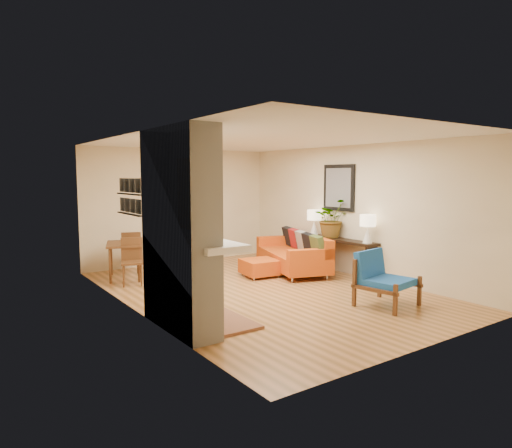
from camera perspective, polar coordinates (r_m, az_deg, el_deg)
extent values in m
plane|color=#C2824A|center=(8.04, 0.82, -8.30)|extent=(6.50, 6.50, 0.00)
plane|color=white|center=(7.82, 0.85, 10.50)|extent=(6.50, 6.50, 0.00)
plane|color=#FBEBC4|center=(10.62, -9.47, 2.21)|extent=(4.50, 0.00, 4.50)
plane|color=#FBEBC4|center=(5.54, 20.91, -1.52)|extent=(4.50, 0.00, 4.50)
plane|color=#FBEBC4|center=(6.77, -14.82, -0.02)|extent=(0.00, 6.50, 6.50)
plane|color=#FBEBC4|center=(9.32, 12.14, 1.64)|extent=(0.00, 6.50, 6.50)
cube|color=black|center=(10.73, -8.17, 0.93)|extent=(0.88, 0.06, 2.10)
cube|color=white|center=(10.51, -10.53, 0.79)|extent=(0.10, 0.08, 2.18)
cube|color=white|center=(10.95, -5.86, 1.06)|extent=(0.10, 0.08, 2.18)
cube|color=white|center=(10.68, -8.24, 6.71)|extent=(1.08, 0.08, 0.10)
cube|color=black|center=(9.55, 10.32, 4.49)|extent=(0.04, 0.85, 0.95)
cube|color=slate|center=(9.53, 10.21, 4.48)|extent=(0.01, 0.70, 0.80)
cube|color=black|center=(7.10, -15.51, 1.20)|extent=(0.06, 0.95, 0.02)
cube|color=black|center=(7.08, -15.58, 3.62)|extent=(0.06, 0.95, 0.02)
cube|color=white|center=(5.89, -9.66, 4.69)|extent=(0.42, 1.50, 1.48)
cube|color=white|center=(6.06, -9.44, -7.70)|extent=(0.42, 1.50, 1.12)
cube|color=white|center=(6.06, -7.40, -2.27)|extent=(0.60, 1.68, 0.08)
cube|color=black|center=(6.18, -7.61, -8.46)|extent=(0.03, 0.72, 0.78)
cube|color=brown|center=(6.43, -5.17, -11.83)|extent=(0.75, 1.30, 0.04)
cube|color=black|center=(6.26, -6.65, -9.30)|extent=(0.30, 0.36, 0.48)
cylinder|color=black|center=(6.16, -6.70, -5.34)|extent=(0.10, 0.10, 0.40)
cube|color=gold|center=(5.99, -7.69, 3.69)|extent=(0.04, 0.95, 0.95)
cube|color=silver|center=(6.00, -7.52, 3.69)|extent=(0.01, 0.82, 0.82)
cylinder|color=silver|center=(8.67, 4.56, -6.91)|extent=(0.05, 0.05, 0.10)
cylinder|color=silver|center=(8.95, 8.87, -6.56)|extent=(0.05, 0.05, 0.10)
cylinder|color=silver|center=(10.43, 0.79, -4.69)|extent=(0.05, 0.05, 0.10)
cylinder|color=silver|center=(10.67, 4.47, -4.47)|extent=(0.05, 0.05, 0.10)
cube|color=orange|center=(9.63, 4.52, -4.37)|extent=(1.55, 2.33, 0.31)
cube|color=orange|center=(9.71, 6.51, -2.32)|extent=(0.87, 2.10, 0.36)
cube|color=orange|center=(8.69, 6.87, -3.82)|extent=(0.93, 0.47, 0.20)
cube|color=orange|center=(10.50, 2.61, -2.08)|extent=(0.93, 0.47, 0.20)
cube|color=#445524|center=(8.90, 7.73, -2.79)|extent=(0.32, 0.45, 0.43)
cube|color=black|center=(9.27, 6.69, -2.43)|extent=(0.32, 0.45, 0.43)
cube|color=#989994|center=(9.65, 5.73, -2.09)|extent=(0.32, 0.45, 0.43)
cube|color=maroon|center=(9.98, 4.95, -1.81)|extent=(0.32, 0.45, 0.43)
cube|color=black|center=(10.35, 4.12, -1.52)|extent=(0.32, 0.45, 0.43)
cylinder|color=silver|center=(8.78, -0.24, -6.90)|extent=(0.04, 0.04, 0.05)
cylinder|color=silver|center=(9.03, 2.83, -6.54)|extent=(0.04, 0.04, 0.05)
cylinder|color=silver|center=(9.25, -1.77, -6.23)|extent=(0.04, 0.04, 0.05)
cylinder|color=silver|center=(9.49, 1.18, -5.92)|extent=(0.04, 0.04, 0.05)
cube|color=orange|center=(9.10, 0.50, -5.36)|extent=(0.75, 0.75, 0.28)
cube|color=brown|center=(7.02, 14.56, -8.00)|extent=(0.18, 0.78, 0.05)
cube|color=brown|center=(6.88, 17.02, -9.08)|extent=(0.06, 0.06, 0.46)
cube|color=brown|center=(7.18, 12.21, -7.20)|extent=(0.06, 0.06, 0.73)
cube|color=brown|center=(7.66, 17.45, -6.92)|extent=(0.18, 0.78, 0.05)
cube|color=brown|center=(7.53, 19.75, -7.87)|extent=(0.06, 0.06, 0.46)
cube|color=brown|center=(7.81, 15.23, -6.22)|extent=(0.06, 0.06, 0.73)
cube|color=blue|center=(7.32, 16.08, -6.96)|extent=(0.78, 0.75, 0.10)
cube|color=blue|center=(7.42, 14.04, -4.77)|extent=(0.70, 0.29, 0.43)
cube|color=brown|center=(9.20, -16.17, -2.41)|extent=(0.91, 1.08, 0.04)
cylinder|color=brown|center=(8.87, -17.78, -5.04)|extent=(0.05, 0.05, 0.66)
cylinder|color=brown|center=(8.87, -14.45, -4.95)|extent=(0.05, 0.05, 0.66)
cylinder|color=brown|center=(9.65, -17.63, -4.16)|extent=(0.05, 0.05, 0.66)
cylinder|color=brown|center=(9.65, -14.57, -4.08)|extent=(0.05, 0.05, 0.66)
cube|color=brown|center=(8.65, -15.22, -4.69)|extent=(0.49, 0.49, 0.04)
cube|color=brown|center=(8.80, -15.28, -3.00)|extent=(0.38, 0.16, 0.42)
cylinder|color=brown|center=(8.54, -16.22, -6.30)|extent=(0.04, 0.04, 0.40)
cylinder|color=brown|center=(8.55, -14.12, -6.24)|extent=(0.04, 0.04, 0.40)
cylinder|color=brown|center=(8.85, -16.21, -5.88)|extent=(0.04, 0.04, 0.40)
cylinder|color=brown|center=(8.85, -14.18, -5.82)|extent=(0.04, 0.04, 0.40)
cube|color=brown|center=(9.83, -15.31, -3.42)|extent=(0.49, 0.49, 0.04)
cube|color=brown|center=(9.61, -15.33, -2.25)|extent=(0.38, 0.16, 0.42)
cylinder|color=brown|center=(9.71, -16.19, -4.83)|extent=(0.04, 0.04, 0.40)
cylinder|color=brown|center=(9.72, -14.34, -4.77)|extent=(0.04, 0.04, 0.40)
cylinder|color=brown|center=(10.02, -16.18, -4.50)|extent=(0.04, 0.04, 0.40)
cylinder|color=brown|center=(10.02, -14.39, -4.45)|extent=(0.04, 0.04, 0.40)
cube|color=black|center=(9.40, 10.33, -1.96)|extent=(0.34, 1.85, 0.05)
cube|color=black|center=(8.89, 14.19, -4.86)|extent=(0.30, 0.04, 0.68)
cube|color=black|center=(10.06, 6.85, -3.46)|extent=(0.30, 0.04, 0.68)
cone|color=white|center=(8.88, 13.76, -1.37)|extent=(0.18, 0.18, 0.30)
cylinder|color=white|center=(8.86, 13.79, -0.21)|extent=(0.03, 0.03, 0.06)
cylinder|color=#FFEABF|center=(8.85, 13.81, 0.43)|extent=(0.30, 0.30, 0.22)
cone|color=white|center=(9.92, 7.25, -0.48)|extent=(0.18, 0.18, 0.30)
cylinder|color=white|center=(9.90, 7.27, 0.56)|extent=(0.03, 0.03, 0.06)
cylinder|color=#FFEABF|center=(9.89, 7.27, 1.13)|extent=(0.30, 0.30, 0.22)
imported|color=#1E5919|center=(9.50, 9.39, 0.71)|extent=(0.73, 0.64, 0.80)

